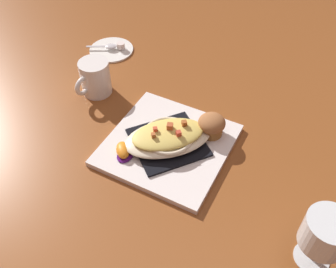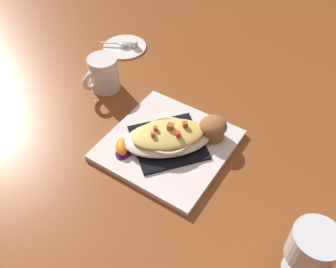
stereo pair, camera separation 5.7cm
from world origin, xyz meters
TOP-DOWN VIEW (x-y plane):
  - ground_plane at (0.00, 0.00)m, footprint 2.60×2.60m
  - square_plate at (0.00, 0.00)m, footprint 0.27×0.27m
  - folded_napkin at (0.00, 0.00)m, footprint 0.22×0.22m
  - gratin_dish at (-0.00, -0.00)m, footprint 0.23×0.23m
  - muffin at (-0.08, -0.08)m, footprint 0.06×0.06m
  - orange_garnish at (0.07, 0.08)m, footprint 0.06×0.06m
  - coffee_mug at (0.26, -0.09)m, footprint 0.08×0.11m
  - stemmed_glass at (-0.36, 0.12)m, footprint 0.08×0.08m
  - creamer_saucer at (0.34, -0.27)m, footprint 0.13×0.13m
  - spoon at (0.34, -0.27)m, footprint 0.09×0.06m
  - creamer_cup_0 at (0.31, -0.29)m, footprint 0.02×0.02m

SIDE VIEW (x-z plane):
  - ground_plane at x=0.00m, z-range 0.00..0.00m
  - creamer_saucer at x=0.34m, z-range 0.00..0.01m
  - square_plate at x=0.00m, z-range 0.00..0.01m
  - spoon at x=0.34m, z-range 0.01..0.02m
  - folded_napkin at x=0.00m, z-range 0.01..0.02m
  - creamer_cup_0 at x=0.31m, z-range 0.01..0.03m
  - orange_garnish at x=0.07m, z-range 0.01..0.03m
  - gratin_dish at x=0.00m, z-range 0.01..0.06m
  - muffin at x=-0.08m, z-range 0.02..0.07m
  - coffee_mug at x=0.26m, z-range -0.01..0.09m
  - stemmed_glass at x=-0.36m, z-range 0.02..0.15m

